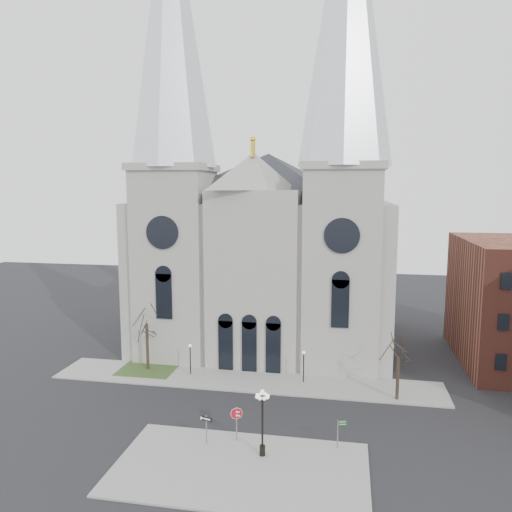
% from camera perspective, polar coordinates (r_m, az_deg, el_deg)
% --- Properties ---
extents(ground, '(160.00, 160.00, 0.00)m').
position_cam_1_polar(ground, '(43.30, -4.45, -19.41)').
color(ground, black).
rests_on(ground, ground).
extents(sidewalk_near, '(18.00, 10.00, 0.14)m').
position_cam_1_polar(sidewalk_near, '(38.39, -1.84, -23.11)').
color(sidewalk_near, gray).
rests_on(sidewalk_near, ground).
extents(sidewalk_far, '(40.00, 6.00, 0.14)m').
position_cam_1_polar(sidewalk_far, '(53.01, -1.29, -14.00)').
color(sidewalk_far, gray).
rests_on(sidewalk_far, ground).
extents(grass_patch, '(6.00, 5.00, 0.18)m').
position_cam_1_polar(grass_patch, '(57.01, -12.23, -12.56)').
color(grass_patch, '#2D4A20').
rests_on(grass_patch, ground).
extents(cathedral, '(33.00, 26.66, 54.00)m').
position_cam_1_polar(cathedral, '(60.84, 0.96, 6.62)').
color(cathedral, '#9E9B93').
rests_on(cathedral, ground).
extents(tree_left, '(3.20, 3.20, 7.50)m').
position_cam_1_polar(tree_left, '(55.34, -12.40, -7.22)').
color(tree_left, black).
rests_on(tree_left, ground).
extents(tree_right, '(3.20, 3.20, 6.00)m').
position_cam_1_polar(tree_right, '(48.86, 15.99, -10.76)').
color(tree_right, black).
rests_on(tree_right, ground).
extents(ped_lamp_left, '(0.32, 0.32, 3.26)m').
position_cam_1_polar(ped_lamp_left, '(54.14, -7.53, -11.04)').
color(ped_lamp_left, black).
rests_on(ped_lamp_left, sidewalk_far).
extents(ped_lamp_right, '(0.32, 0.32, 3.26)m').
position_cam_1_polar(ped_lamp_right, '(51.85, 5.47, -11.88)').
color(ped_lamp_right, black).
rests_on(ped_lamp_right, sidewalk_far).
extents(stop_sign, '(0.99, 0.10, 2.74)m').
position_cam_1_polar(stop_sign, '(40.82, -2.24, -17.92)').
color(stop_sign, slate).
rests_on(stop_sign, sidewalk_near).
extents(globe_lamp, '(1.38, 1.38, 5.10)m').
position_cam_1_polar(globe_lamp, '(38.27, 0.74, -17.65)').
color(globe_lamp, black).
rests_on(globe_lamp, sidewalk_near).
extents(one_way_sign, '(0.97, 0.29, 2.26)m').
position_cam_1_polar(one_way_sign, '(40.80, -5.69, -18.61)').
color(one_way_sign, slate).
rests_on(one_way_sign, sidewalk_near).
extents(street_name_sign, '(0.70, 0.27, 2.26)m').
position_cam_1_polar(street_name_sign, '(40.55, 9.45, -19.15)').
color(street_name_sign, slate).
rests_on(street_name_sign, sidewalk_near).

